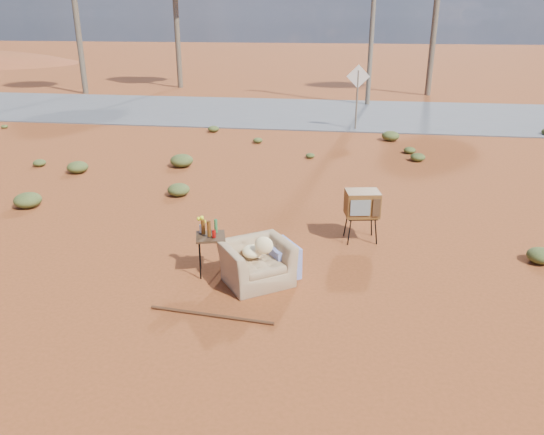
# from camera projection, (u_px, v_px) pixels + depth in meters

# --- Properties ---
(ground) EXTENTS (140.00, 140.00, 0.00)m
(ground) POSITION_uv_depth(u_px,v_px,m) (246.00, 296.00, 7.54)
(ground) COLOR brown
(ground) RESTS_ON ground
(highway) EXTENTS (140.00, 7.00, 0.04)m
(highway) POSITION_uv_depth(u_px,v_px,m) (318.00, 113.00, 21.38)
(highway) COLOR #565659
(highway) RESTS_ON ground
(armchair) EXTENTS (1.24, 1.24, 0.85)m
(armchair) POSITION_uv_depth(u_px,v_px,m) (261.00, 256.00, 7.87)
(armchair) COLOR #947551
(armchair) RESTS_ON ground
(tv_unit) EXTENTS (0.64, 0.55, 0.91)m
(tv_unit) POSITION_uv_depth(u_px,v_px,m) (362.00, 204.00, 9.18)
(tv_unit) COLOR black
(tv_unit) RESTS_ON ground
(side_table) EXTENTS (0.54, 0.54, 0.89)m
(side_table) POSITION_uv_depth(u_px,v_px,m) (208.00, 234.00, 8.02)
(side_table) COLOR #362413
(side_table) RESTS_ON ground
(rusty_bar) EXTENTS (1.72, 0.21, 0.05)m
(rusty_bar) POSITION_uv_depth(u_px,v_px,m) (211.00, 315.00, 7.03)
(rusty_bar) COLOR #472413
(rusty_bar) RESTS_ON ground
(road_sign) EXTENTS (0.78, 0.06, 2.19)m
(road_sign) POSITION_uv_depth(u_px,v_px,m) (358.00, 86.00, 17.87)
(road_sign) COLOR brown
(road_sign) RESTS_ON ground
(utility_pole_center) EXTENTS (1.40, 0.20, 8.00)m
(utility_pole_center) POSITION_uv_depth(u_px,v_px,m) (374.00, 4.00, 21.92)
(utility_pole_center) COLOR brown
(utility_pole_center) RESTS_ON ground
(scrub_patch) EXTENTS (17.49, 8.07, 0.33)m
(scrub_patch) POSITION_uv_depth(u_px,v_px,m) (248.00, 190.00, 11.68)
(scrub_patch) COLOR #505726
(scrub_patch) RESTS_ON ground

